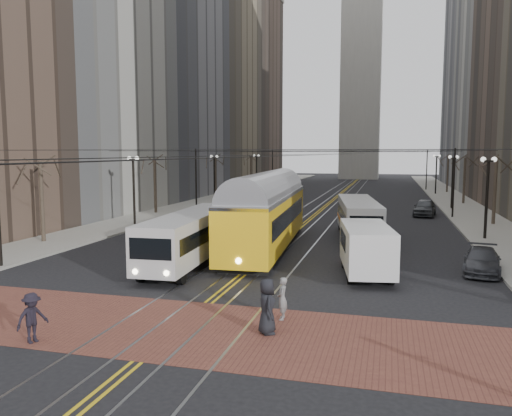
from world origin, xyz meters
The scene contains 24 objects.
ground centered at (0.00, 0.00, 0.00)m, with size 260.00×260.00×0.00m, color black.
sidewalk_left centered at (-15.00, 45.00, 0.07)m, with size 5.00×140.00×0.15m, color gray.
sidewalk_right centered at (15.00, 45.00, 0.07)m, with size 5.00×140.00×0.15m, color gray.
crosswalk_band centered at (0.00, -4.00, 0.01)m, with size 25.00×6.00×0.01m, color brown.
streetcar_rails centered at (0.00, 45.00, 0.00)m, with size 4.80×130.00×0.02m, color gray.
centre_lines centered at (0.00, 45.00, 0.01)m, with size 0.42×130.00×0.01m, color gold.
building_left_mid centered at (-25.50, 46.00, 17.00)m, with size 16.00×20.00×34.00m, color slate.
building_left_midfar centered at (-27.50, 66.00, 26.00)m, with size 20.00×20.00×52.00m, color #7E7057.
building_left_far centered at (-25.50, 86.00, 20.00)m, with size 16.00×20.00×40.00m, color brown.
building_right_far centered at (25.50, 86.00, 20.00)m, with size 16.00×20.00×40.00m, color slate.
clock_tower centered at (0.00, 102.00, 35.96)m, with size 12.00×12.00×66.00m.
lamp_posts centered at (0.00, 28.75, 2.80)m, with size 27.60×57.20×5.60m.
street_trees centered at (0.00, 35.25, 2.80)m, with size 31.68×53.28×5.60m.
trolley_wires centered at (0.00, 34.83, 3.77)m, with size 25.96×120.00×6.60m.
transit_bus centered at (-3.50, 5.84, 1.41)m, with size 2.35×11.28×2.82m, color #BCBCBC.
streetcar centered at (-0.50, 11.19, 1.89)m, with size 2.98×16.06×3.79m, color yellow.
rear_bus centered at (5.00, 16.12, 1.41)m, with size 2.35×10.80×2.82m, color #B8B8B8.
cargo_van centered at (6.05, 5.40, 1.27)m, with size 2.21×5.75×2.54m, color silver.
sedan_grey centered at (10.50, 31.41, 0.82)m, with size 1.94×4.83×1.64m, color #3E4246.
sedan_silver centered at (4.07, 34.61, 0.72)m, with size 1.53×4.40×1.45m, color #A6A8AE.
sedan_parked centered at (11.80, 7.63, 0.63)m, with size 1.76×4.33×1.26m, color #3C3E43.
pedestrian_a centered at (3.16, -3.73, 0.97)m, with size 0.93×0.61×1.91m, color black.
pedestrian_b centered at (3.36, -2.15, 0.80)m, with size 0.58×0.38×1.58m, color gray.
pedestrian_d centered at (-4.02, -6.50, 0.84)m, with size 1.07×0.61×1.65m, color black.
Camera 1 is at (7.06, -19.76, 6.17)m, focal length 35.00 mm.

